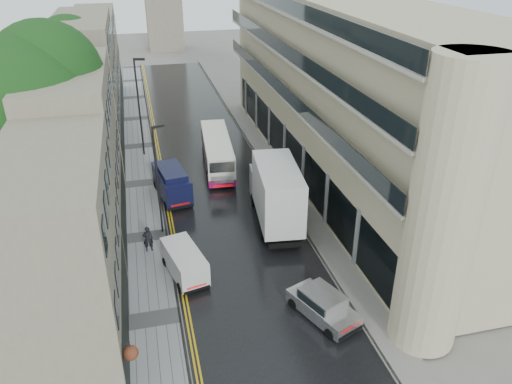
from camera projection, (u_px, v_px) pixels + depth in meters
name	position (u px, v px, depth m)	size (l,w,h in m)	color
road	(214.00, 177.00, 41.78)	(9.00, 85.00, 0.02)	black
left_sidewalk	(143.00, 184.00, 40.52)	(2.70, 85.00, 0.12)	gray
right_sidewalk	(276.00, 170.00, 42.89)	(1.80, 85.00, 0.12)	slate
old_shop_row	(87.00, 107.00, 39.21)	(4.50, 56.00, 12.00)	gray
modern_block	(342.00, 92.00, 39.45)	(8.00, 40.00, 14.00)	#BEAB8D
tree_near	(21.00, 145.00, 29.49)	(10.56, 10.56, 13.89)	black
tree_far	(54.00, 96.00, 41.11)	(9.24, 9.24, 12.46)	black
cream_bus	(208.00, 165.00, 40.67)	(2.18, 9.59, 2.62)	white
white_lorry	(262.00, 208.00, 32.22)	(2.62, 8.74, 4.59)	silver
silver_hatchback	(331.00, 326.00, 24.66)	(1.77, 4.06, 1.52)	silver
white_van	(180.00, 279.00, 27.87)	(1.69, 3.94, 1.78)	silver
navy_van	(165.00, 193.00, 36.30)	(1.99, 4.98, 2.54)	black
pedestrian	(148.00, 239.00, 31.39)	(0.64, 0.42, 1.76)	black
lamp_post_near	(158.00, 182.00, 32.18)	(0.84, 0.19, 7.47)	black
lamp_post_far	(139.00, 108.00, 43.89)	(0.98, 0.22, 8.69)	black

